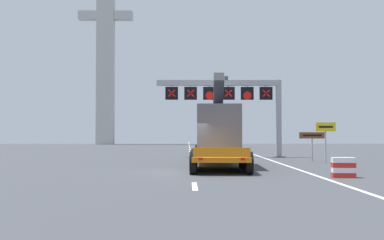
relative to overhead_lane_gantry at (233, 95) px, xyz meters
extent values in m
plane|color=#424449|center=(-3.85, -13.56, -5.02)|extent=(112.00, 112.00, 0.00)
cube|color=silver|center=(-3.40, -19.56, -5.01)|extent=(0.20, 2.60, 0.01)
cube|color=silver|center=(-3.40, -13.46, -5.01)|extent=(0.20, 2.60, 0.01)
cube|color=silver|center=(-3.40, -7.35, -5.01)|extent=(0.20, 2.60, 0.01)
cube|color=silver|center=(-3.40, -1.25, -5.01)|extent=(0.20, 2.60, 0.01)
cube|color=silver|center=(-3.40, 4.86, -5.01)|extent=(0.20, 2.60, 0.01)
cube|color=silver|center=(-3.40, 10.96, -5.01)|extent=(0.20, 2.60, 0.01)
cube|color=silver|center=(-3.40, 17.07, -5.01)|extent=(0.20, 2.60, 0.01)
cube|color=silver|center=(-3.40, 23.17, -5.01)|extent=(0.20, 2.60, 0.01)
cube|color=silver|center=(-3.40, 29.28, -5.01)|extent=(0.20, 2.60, 0.01)
cube|color=silver|center=(-3.40, 35.38, -5.01)|extent=(0.20, 2.60, 0.01)
cube|color=silver|center=(-3.40, 41.49, -5.01)|extent=(0.20, 2.60, 0.01)
cube|color=silver|center=(-3.40, 47.59, -5.01)|extent=(0.20, 2.60, 0.01)
cube|color=silver|center=(-3.40, 53.69, -5.01)|extent=(0.20, 2.60, 0.01)
cube|color=silver|center=(2.35, -1.56, -5.01)|extent=(0.20, 63.00, 0.01)
cube|color=#9EA0A5|center=(3.71, 0.00, -1.89)|extent=(0.40, 0.40, 6.26)
cube|color=slate|center=(3.71, 0.00, -4.98)|extent=(0.90, 0.90, 0.08)
cube|color=#9EA0A5|center=(-1.12, 0.00, 0.99)|extent=(10.06, 0.44, 0.44)
cube|color=#4C4C51|center=(-0.54, 0.00, 1.39)|extent=(0.28, 0.40, 0.28)
cube|color=black|center=(2.69, 0.00, 0.15)|extent=(1.02, 0.24, 1.03)
cube|color=#9EA0A5|center=(2.69, 0.00, 0.72)|extent=(0.08, 0.08, 0.16)
cube|color=red|center=(2.69, -0.13, 0.15)|extent=(0.62, 0.02, 0.62)
cube|color=red|center=(2.69, -0.13, 0.15)|extent=(0.62, 0.02, 0.62)
cube|color=black|center=(1.17, 0.00, 0.15)|extent=(1.02, 0.24, 1.03)
cube|color=#9EA0A5|center=(1.17, 0.00, 0.72)|extent=(0.08, 0.08, 0.16)
cone|color=red|center=(1.17, -0.13, -0.03)|extent=(0.65, 0.02, 0.65)
cube|color=black|center=(-0.36, 0.00, 0.15)|extent=(1.02, 0.24, 1.03)
cube|color=#9EA0A5|center=(-0.36, 0.00, 0.72)|extent=(0.08, 0.08, 0.16)
cube|color=red|center=(-0.36, -0.13, 0.15)|extent=(0.62, 0.02, 0.62)
cube|color=red|center=(-0.36, -0.13, 0.15)|extent=(0.62, 0.02, 0.62)
cube|color=black|center=(-1.89, 0.00, 0.15)|extent=(1.02, 0.24, 1.03)
cube|color=#9EA0A5|center=(-1.89, 0.00, 0.72)|extent=(0.08, 0.08, 0.16)
cone|color=red|center=(-1.89, -0.13, -0.03)|extent=(0.65, 0.02, 0.65)
cube|color=black|center=(-3.41, 0.00, 0.15)|extent=(1.02, 0.24, 1.03)
cube|color=#9EA0A5|center=(-3.41, 0.00, 0.72)|extent=(0.08, 0.08, 0.16)
cube|color=red|center=(-3.41, -0.13, 0.15)|extent=(0.62, 0.02, 0.62)
cube|color=red|center=(-3.41, -0.13, 0.15)|extent=(0.62, 0.02, 0.62)
cube|color=black|center=(-4.94, 0.00, 0.15)|extent=(1.02, 0.24, 1.03)
cube|color=#9EA0A5|center=(-4.94, 0.00, 0.72)|extent=(0.08, 0.08, 0.16)
cube|color=red|center=(-4.94, -0.13, 0.15)|extent=(0.62, 0.02, 0.62)
cube|color=red|center=(-4.94, -0.13, 0.15)|extent=(0.62, 0.02, 0.62)
cube|color=orange|center=(-1.89, -10.28, -4.29)|extent=(3.18, 10.50, 0.24)
cube|color=orange|center=(-2.08, -15.55, -3.92)|extent=(2.66, 0.18, 0.44)
cylinder|color=black|center=(-3.40, -14.72, -4.47)|extent=(0.36, 1.11, 1.10)
cylinder|color=black|center=(-0.70, -14.82, -4.47)|extent=(0.36, 1.11, 1.10)
cylinder|color=black|center=(-3.36, -13.68, -4.47)|extent=(0.36, 1.11, 1.10)
cylinder|color=black|center=(-0.66, -13.77, -4.47)|extent=(0.36, 1.11, 1.10)
cylinder|color=black|center=(-3.32, -12.63, -4.47)|extent=(0.36, 1.11, 1.10)
cylinder|color=black|center=(-0.62, -12.72, -4.47)|extent=(0.36, 1.11, 1.10)
cylinder|color=black|center=(-3.28, -11.58, -4.47)|extent=(0.36, 1.11, 1.10)
cylinder|color=black|center=(-0.59, -11.68, -4.47)|extent=(0.36, 1.11, 1.10)
cylinder|color=black|center=(-3.25, -10.53, -4.47)|extent=(0.36, 1.11, 1.10)
cylinder|color=black|center=(-0.55, -10.63, -4.47)|extent=(0.36, 1.11, 1.10)
cube|color=silver|center=(-1.63, -3.18, -2.92)|extent=(2.69, 3.29, 3.10)
cube|color=black|center=(-1.63, -3.18, -2.22)|extent=(2.72, 3.31, 0.60)
cylinder|color=black|center=(-2.88, -2.26, -4.47)|extent=(0.38, 1.11, 1.10)
cylinder|color=black|center=(-0.31, -2.35, -4.47)|extent=(0.38, 1.11, 1.10)
cylinder|color=black|center=(-2.96, -4.25, -4.47)|extent=(0.38, 1.11, 1.10)
cylinder|color=black|center=(-0.38, -4.35, -4.47)|extent=(0.38, 1.11, 1.10)
cube|color=#565B66|center=(-1.87, -9.88, -2.82)|extent=(2.59, 5.80, 2.70)
cube|color=#2D2D33|center=(-1.90, -10.73, -0.87)|extent=(0.67, 2.96, 2.29)
cube|color=red|center=(-3.06, -15.56, -4.22)|extent=(0.20, 0.07, 0.12)
cube|color=red|center=(-1.10, -15.63, -4.22)|extent=(0.20, 0.07, 0.12)
cylinder|color=#9EA0A5|center=(5.22, -7.46, -3.69)|extent=(0.10, 0.10, 2.66)
cube|color=yellow|center=(5.22, -7.52, -2.64)|extent=(1.28, 0.06, 0.57)
cube|color=black|center=(5.22, -7.55, -2.64)|extent=(0.92, 0.01, 0.12)
cylinder|color=#9EA0A5|center=(5.09, -4.78, -4.00)|extent=(0.10, 0.10, 2.03)
cube|color=brown|center=(5.09, -4.84, -3.21)|extent=(1.83, 0.06, 0.44)
cube|color=black|center=(5.09, -4.87, -3.21)|extent=(1.32, 0.01, 0.12)
cube|color=red|center=(3.33, -16.30, -4.91)|extent=(1.04, 0.59, 0.23)
cube|color=white|center=(3.33, -16.30, -4.68)|extent=(1.04, 0.59, 0.22)
cube|color=red|center=(3.33, -16.30, -4.46)|extent=(1.04, 0.59, 0.23)
cube|color=white|center=(3.33, -16.30, -4.23)|extent=(1.04, 0.59, 0.23)
cube|color=#B7B7B2|center=(-17.37, 39.20, 12.35)|extent=(2.80, 2.00, 34.73)
cube|color=#B7B7B2|center=(-17.37, 39.20, 16.52)|extent=(9.00, 1.60, 1.40)
camera|label=1|loc=(-3.67, -36.68, -2.98)|focal=42.61mm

